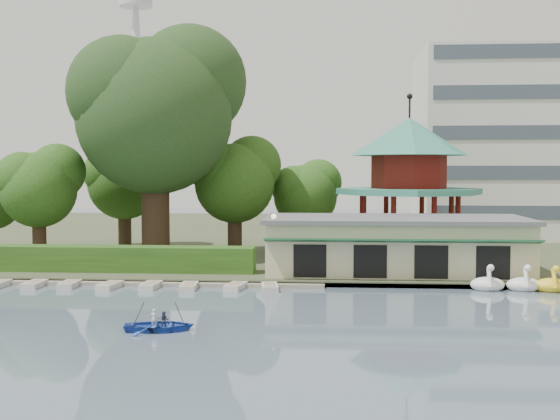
# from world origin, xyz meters

# --- Properties ---
(ground_plane) EXTENTS (220.00, 220.00, 0.00)m
(ground_plane) POSITION_xyz_m (0.00, 0.00, 0.00)
(ground_plane) COLOR slate
(ground_plane) RESTS_ON ground
(shore) EXTENTS (220.00, 70.00, 0.40)m
(shore) POSITION_xyz_m (0.00, 52.00, 0.20)
(shore) COLOR #424930
(shore) RESTS_ON ground
(embankment) EXTENTS (220.00, 0.60, 0.30)m
(embankment) POSITION_xyz_m (0.00, 17.30, 0.15)
(embankment) COLOR gray
(embankment) RESTS_ON ground
(dock) EXTENTS (34.00, 1.60, 0.24)m
(dock) POSITION_xyz_m (-12.00, 17.20, 0.12)
(dock) COLOR gray
(dock) RESTS_ON ground
(boathouse) EXTENTS (18.60, 9.39, 3.90)m
(boathouse) POSITION_xyz_m (10.00, 21.97, 2.37)
(boathouse) COLOR beige
(boathouse) RESTS_ON shore
(pavilion) EXTENTS (12.40, 12.40, 13.50)m
(pavilion) POSITION_xyz_m (12.00, 32.00, 7.48)
(pavilion) COLOR beige
(pavilion) RESTS_ON shore
(broadcast_tower) EXTENTS (8.00, 8.00, 96.00)m
(broadcast_tower) POSITION_xyz_m (-42.00, 140.00, 33.98)
(broadcast_tower) COLOR silver
(broadcast_tower) RESTS_ON ground
(hedge) EXTENTS (30.00, 2.00, 1.80)m
(hedge) POSITION_xyz_m (-15.00, 20.50, 1.30)
(hedge) COLOR #2E581B
(hedge) RESTS_ON shore
(lamp_post) EXTENTS (0.36, 0.36, 4.28)m
(lamp_post) POSITION_xyz_m (1.50, 19.00, 3.34)
(lamp_post) COLOR black
(lamp_post) RESTS_ON shore
(big_tree) EXTENTS (13.99, 13.04, 19.39)m
(big_tree) POSITION_xyz_m (-8.83, 28.21, 12.99)
(big_tree) COLOR #3A281C
(big_tree) RESTS_ON shore
(small_trees) EXTENTS (39.21, 16.61, 10.29)m
(small_trees) POSITION_xyz_m (-12.55, 31.81, 6.46)
(small_trees) COLOR #3A281C
(small_trees) RESTS_ON shore
(moored_rowboats) EXTENTS (29.74, 2.67, 0.36)m
(moored_rowboats) POSITION_xyz_m (-12.70, 15.80, 0.18)
(moored_rowboats) COLOR beige
(moored_rowboats) RESTS_ON ground
(rowboat_with_passengers) EXTENTS (5.07, 3.96, 2.01)m
(rowboat_with_passengers) POSITION_xyz_m (-2.76, 4.06, 0.48)
(rowboat_with_passengers) COLOR #2A50B4
(rowboat_with_passengers) RESTS_ON ground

